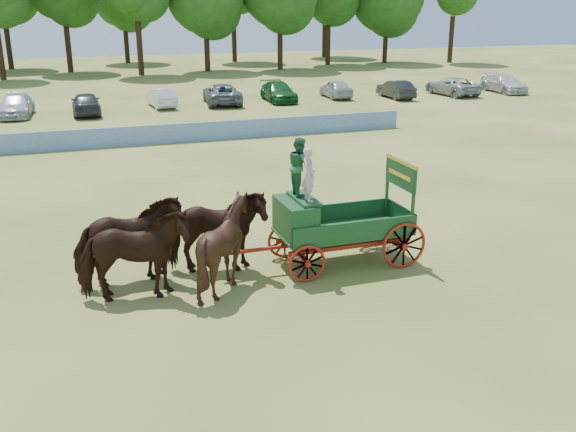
# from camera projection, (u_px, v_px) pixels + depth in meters

# --- Properties ---
(ground) EXTENTS (160.00, 160.00, 0.00)m
(ground) POSITION_uv_depth(u_px,v_px,m) (328.00, 254.00, 19.75)
(ground) COLOR #A8924C
(ground) RESTS_ON ground
(horse_lead_left) EXTENTS (3.02, 1.62, 2.44)m
(horse_lead_left) POSITION_uv_depth(u_px,v_px,m) (133.00, 256.00, 16.36)
(horse_lead_left) COLOR black
(horse_lead_left) RESTS_ON ground
(horse_lead_right) EXTENTS (3.01, 1.60, 2.44)m
(horse_lead_right) POSITION_uv_depth(u_px,v_px,m) (129.00, 242.00, 17.35)
(horse_lead_right) COLOR black
(horse_lead_right) RESTS_ON ground
(horse_wheel_left) EXTENTS (2.45, 2.24, 2.45)m
(horse_wheel_left) POSITION_uv_depth(u_px,v_px,m) (225.00, 245.00, 17.11)
(horse_wheel_left) COLOR black
(horse_wheel_left) RESTS_ON ground
(horse_wheel_right) EXTENTS (3.10, 1.88, 2.44)m
(horse_wheel_right) POSITION_uv_depth(u_px,v_px,m) (216.00, 232.00, 18.10)
(horse_wheel_right) COLOR black
(horse_wheel_right) RESTS_ON ground
(farm_dray) EXTENTS (6.00, 2.00, 3.80)m
(farm_dray) POSITION_uv_depth(u_px,v_px,m) (319.00, 211.00, 18.41)
(farm_dray) COLOR #A42F10
(farm_dray) RESTS_ON ground
(sponsor_banner) EXTENTS (26.00, 0.08, 1.05)m
(sponsor_banner) POSITION_uv_depth(u_px,v_px,m) (187.00, 133.00, 35.39)
(sponsor_banner) COLOR #1E53A3
(sponsor_banner) RESTS_ON ground
(parked_cars) EXTENTS (56.86, 7.23, 1.61)m
(parked_cars) POSITION_uv_depth(u_px,v_px,m) (186.00, 97.00, 46.79)
(parked_cars) COLOR silver
(parked_cars) RESTS_ON ground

